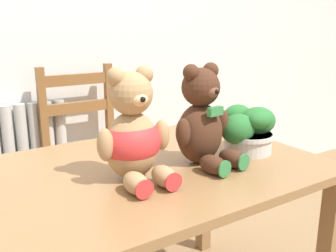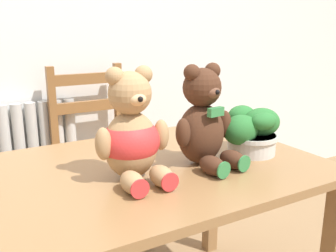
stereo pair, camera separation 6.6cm
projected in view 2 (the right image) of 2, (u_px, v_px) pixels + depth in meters
wall_back at (58, 6)px, 2.04m from camera, size 8.00×0.04×2.60m
radiator at (17, 181)px, 2.07m from camera, size 0.71×0.10×0.80m
dining_table at (145, 193)px, 1.34m from camera, size 1.24×0.84×0.72m
wooden_chair_behind at (97, 158)px, 2.08m from camera, size 0.42×0.39×0.99m
teddy_bear_left at (132, 135)px, 1.18m from camera, size 0.25×0.25×0.36m
teddy_bear_right at (204, 122)px, 1.30m from camera, size 0.25×0.26×0.36m
potted_plant at (251, 131)px, 1.43m from camera, size 0.25×0.22×0.18m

